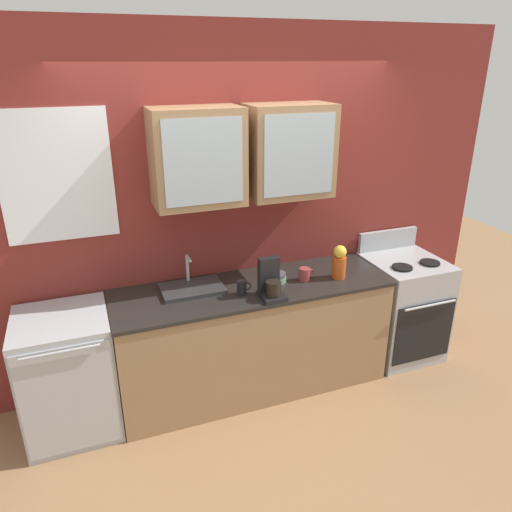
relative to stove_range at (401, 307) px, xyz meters
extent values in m
plane|color=#936B47|center=(-1.42, 0.00, -0.46)|extent=(10.00, 10.00, 0.00)
cube|color=maroon|center=(-1.42, 0.38, 0.93)|extent=(4.56, 0.10, 2.78)
cube|color=#93704C|center=(-1.77, 0.16, 1.42)|extent=(0.63, 0.36, 0.67)
cube|color=#9EADB7|center=(-1.77, -0.03, 1.42)|extent=(0.54, 0.01, 0.57)
cube|color=#93704C|center=(-1.07, 0.16, 1.42)|extent=(0.63, 0.36, 0.67)
cube|color=#9EADB7|center=(-1.07, -0.03, 1.42)|extent=(0.54, 0.01, 0.57)
cube|color=white|center=(-2.69, 0.33, 1.33)|extent=(0.73, 0.01, 0.89)
cube|color=#93704C|center=(-1.42, 0.00, -0.02)|extent=(2.13, 0.65, 0.88)
cube|color=black|center=(-1.42, 0.00, 0.43)|extent=(2.15, 0.67, 0.03)
cube|color=#ADAFB5|center=(0.00, 0.00, -0.01)|extent=(0.62, 0.64, 0.90)
cube|color=black|center=(0.00, -0.33, -0.08)|extent=(0.57, 0.01, 0.54)
cylinder|color=#ADAFB5|center=(0.00, -0.36, 0.19)|extent=(0.50, 0.02, 0.02)
cube|color=#ADAFB5|center=(0.00, 0.30, 0.53)|extent=(0.59, 0.04, 0.18)
cylinder|color=black|center=(-0.14, -0.12, 0.45)|extent=(0.17, 0.17, 0.02)
cylinder|color=black|center=(0.14, -0.12, 0.45)|extent=(0.17, 0.17, 0.02)
cube|color=#2D2D30|center=(-1.87, 0.09, 0.46)|extent=(0.46, 0.31, 0.03)
cylinder|color=#ADAFB5|center=(-1.87, 0.22, 0.58)|extent=(0.02, 0.02, 0.21)
cylinder|color=#ADAFB5|center=(-1.87, 0.16, 0.68)|extent=(0.02, 0.12, 0.02)
cylinder|color=#669972|center=(-1.21, 0.02, 0.47)|extent=(0.15, 0.15, 0.04)
cylinder|color=#4C4C54|center=(-1.21, 0.02, 0.50)|extent=(0.15, 0.15, 0.04)
cylinder|color=#BF4C19|center=(-0.73, -0.09, 0.53)|extent=(0.11, 0.11, 0.18)
sphere|color=yellow|center=(-0.73, -0.09, 0.66)|extent=(0.10, 0.10, 0.10)
cylinder|color=black|center=(-1.54, -0.10, 0.50)|extent=(0.07, 0.07, 0.10)
torus|color=black|center=(-1.50, -0.10, 0.50)|extent=(0.06, 0.01, 0.06)
cylinder|color=#993838|center=(-1.00, -0.04, 0.50)|extent=(0.09, 0.09, 0.10)
torus|color=#993838|center=(-0.95, -0.04, 0.50)|extent=(0.06, 0.01, 0.06)
cube|color=#ADAFB5|center=(-2.81, 0.00, -0.01)|extent=(0.63, 0.62, 0.90)
cube|color=#ADAFB5|center=(-2.81, -0.31, -0.01)|extent=(0.60, 0.01, 0.81)
cylinder|color=#ADAFB5|center=(-2.81, -0.34, 0.38)|extent=(0.47, 0.02, 0.02)
cube|color=black|center=(-1.35, -0.23, 0.46)|extent=(0.17, 0.20, 0.03)
cylinder|color=black|center=(-1.35, -0.25, 0.53)|extent=(0.11, 0.11, 0.11)
cube|color=black|center=(-1.35, -0.16, 0.60)|extent=(0.15, 0.06, 0.26)
camera|label=1|loc=(-2.56, -3.13, 2.07)|focal=33.94mm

